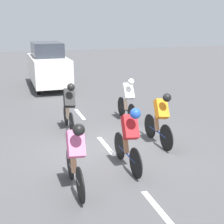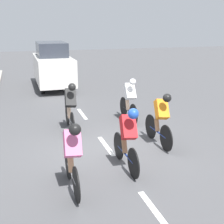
# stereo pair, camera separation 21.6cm
# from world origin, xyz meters

# --- Properties ---
(ground_plane) EXTENTS (60.00, 60.00, 0.00)m
(ground_plane) POSITION_xyz_m (0.00, 0.00, 0.00)
(ground_plane) COLOR #4C4C4F
(lane_stripe_near) EXTENTS (0.12, 1.40, 0.01)m
(lane_stripe_near) POSITION_xyz_m (0.00, 3.15, 0.00)
(lane_stripe_near) COLOR white
(lane_stripe_near) RESTS_ON ground
(lane_stripe_mid) EXTENTS (0.12, 1.40, 0.01)m
(lane_stripe_mid) POSITION_xyz_m (0.00, -0.05, 0.00)
(lane_stripe_mid) COLOR white
(lane_stripe_mid) RESTS_ON ground
(lane_stripe_far) EXTENTS (0.12, 1.40, 0.01)m
(lane_stripe_far) POSITION_xyz_m (0.00, -3.25, 0.00)
(lane_stripe_far) COLOR white
(lane_stripe_far) RESTS_ON ground
(cyclist_pink) EXTENTS (0.36, 1.65, 1.49)m
(cyclist_pink) POSITION_xyz_m (1.26, 2.01, 0.78)
(cyclist_pink) COLOR black
(cyclist_pink) RESTS_ON ground
(cyclist_white) EXTENTS (0.34, 1.70, 1.50)m
(cyclist_white) POSITION_xyz_m (-1.37, -1.98, 0.77)
(cyclist_white) COLOR black
(cyclist_white) RESTS_ON ground
(cyclist_black) EXTENTS (0.37, 1.64, 1.53)m
(cyclist_black) POSITION_xyz_m (0.69, -1.61, 0.80)
(cyclist_black) COLOR black
(cyclist_black) RESTS_ON ground
(cyclist_orange) EXTENTS (0.38, 1.70, 1.49)m
(cyclist_orange) POSITION_xyz_m (-1.42, 0.31, 0.78)
(cyclist_orange) COLOR black
(cyclist_orange) RESTS_ON ground
(cyclist_red) EXTENTS (0.37, 1.70, 1.51)m
(cyclist_red) POSITION_xyz_m (-0.08, 1.42, 0.80)
(cyclist_red) COLOR black
(cyclist_red) RESTS_ON ground
(support_car) EXTENTS (1.70, 4.35, 2.27)m
(support_car) POSITION_xyz_m (0.41, -8.48, 1.13)
(support_car) COLOR black
(support_car) RESTS_ON ground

